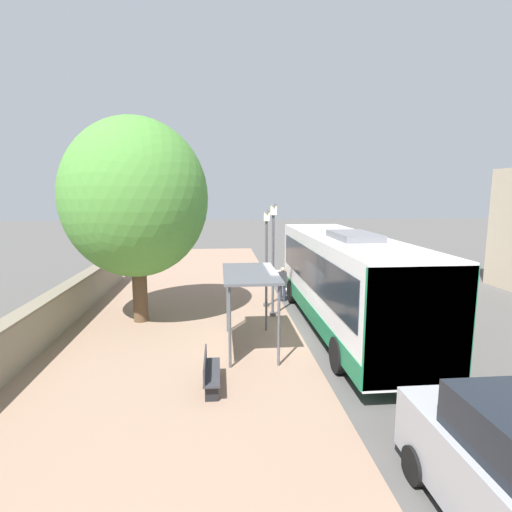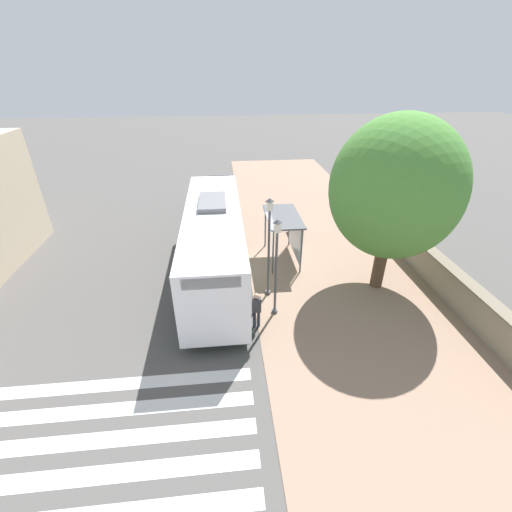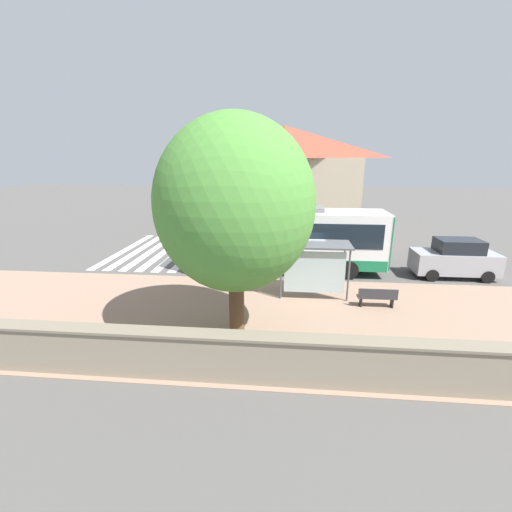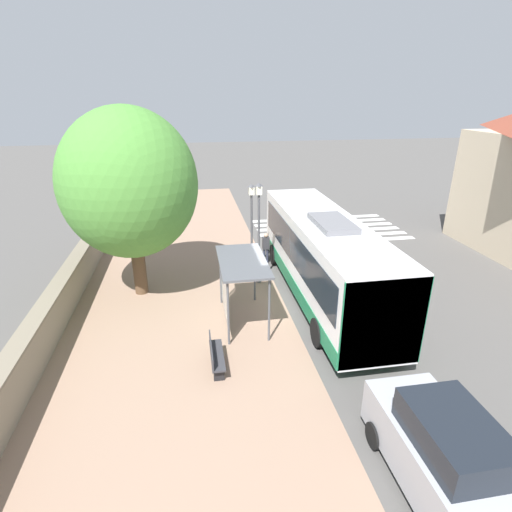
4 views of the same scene
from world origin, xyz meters
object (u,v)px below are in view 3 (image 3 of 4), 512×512
at_px(bench, 377,297).
at_px(shade_tree, 235,205).
at_px(parked_car_behind_bus, 455,259).
at_px(bus, 286,238).
at_px(street_lamp_near, 221,235).
at_px(pedestrian, 210,261).
at_px(street_lamp_far, 248,232).
at_px(bus_shelter, 314,253).

xyz_separation_m(bench, shade_tree, (-2.76, 5.63, 4.22)).
height_order(shade_tree, parked_car_behind_bus, shade_tree).
bearing_deg(bus, street_lamp_near, 127.02).
bearing_deg(shade_tree, bus, -12.76).
relative_size(pedestrian, street_lamp_far, 0.35).
height_order(pedestrian, parked_car_behind_bus, parked_car_behind_bus).
bearing_deg(bus, bench, -139.91).
bearing_deg(pedestrian, street_lamp_near, -136.69).
xyz_separation_m(bus, bus_shelter, (-3.62, -1.30, 0.18)).
height_order(bus_shelter, street_lamp_far, street_lamp_far).
distance_m(bus, bench, 6.29).
bearing_deg(pedestrian, bus_shelter, -111.06).
height_order(bus, pedestrian, bus).
height_order(pedestrian, bench, pedestrian).
xyz_separation_m(bench, street_lamp_near, (2.27, 7.15, 2.03)).
bearing_deg(bus_shelter, pedestrian, 68.94).
height_order(bus_shelter, shade_tree, shade_tree).
distance_m(bus, bus_shelter, 3.85).
bearing_deg(pedestrian, bench, -111.41).
bearing_deg(parked_car_behind_bus, street_lamp_near, 99.82).
bearing_deg(bus_shelter, parked_car_behind_bus, -66.66).
bearing_deg(bus, pedestrian, 111.51).
relative_size(bus_shelter, street_lamp_near, 0.77).
xyz_separation_m(bench, street_lamp_far, (2.37, 5.79, 2.21)).
distance_m(street_lamp_far, shade_tree, 5.51).
distance_m(street_lamp_near, street_lamp_far, 1.37).
bearing_deg(street_lamp_far, pedestrian, 71.00).
xyz_separation_m(street_lamp_far, parked_car_behind_bus, (2.01, -10.82, -1.69)).
bearing_deg(parked_car_behind_bus, bus, 88.04).
height_order(bus_shelter, street_lamp_near, street_lamp_near).
relative_size(shade_tree, parked_car_behind_bus, 1.82).
bearing_deg(bench, street_lamp_near, 72.37).
relative_size(bus, street_lamp_near, 2.55).
bearing_deg(bus_shelter, street_lamp_near, 75.09).
xyz_separation_m(street_lamp_far, shade_tree, (-5.13, -0.16, 2.01)).
distance_m(bus, shade_tree, 8.14).
height_order(bus, street_lamp_near, street_lamp_near).
xyz_separation_m(bus_shelter, street_lamp_far, (1.30, 3.15, 0.64)).
relative_size(bus, pedestrian, 6.80).
relative_size(bus, bench, 6.61).
bearing_deg(bench, shade_tree, 116.08).
relative_size(bench, shade_tree, 0.21).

